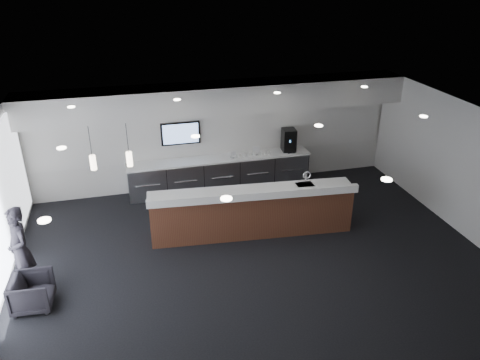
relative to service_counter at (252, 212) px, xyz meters
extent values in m
plane|color=black|center=(-0.22, -1.16, -0.58)|extent=(10.00, 10.00, 0.00)
cube|color=black|center=(-0.22, -1.16, 2.42)|extent=(10.00, 8.00, 0.02)
cube|color=silver|center=(-0.22, 2.84, 0.92)|extent=(10.00, 0.02, 3.00)
cube|color=silver|center=(4.78, -1.16, 0.92)|extent=(0.02, 8.00, 3.00)
cube|color=silver|center=(-0.22, 2.39, 2.07)|extent=(10.00, 0.90, 0.70)
cube|color=silver|center=(-0.22, 2.81, 1.02)|extent=(9.80, 0.06, 1.40)
cube|color=gray|center=(-0.22, 2.48, -0.13)|extent=(5.00, 0.60, 0.90)
cube|color=white|center=(-0.22, 2.48, 0.35)|extent=(5.06, 0.66, 0.05)
cylinder|color=silver|center=(-2.22, 2.16, -0.08)|extent=(0.60, 0.02, 0.02)
cylinder|color=silver|center=(-1.22, 2.16, -0.08)|extent=(0.60, 0.02, 0.02)
cylinder|color=silver|center=(-0.22, 2.16, -0.08)|extent=(0.60, 0.02, 0.02)
cylinder|color=silver|center=(0.78, 2.16, -0.08)|extent=(0.60, 0.02, 0.02)
cylinder|color=silver|center=(1.78, 2.16, -0.08)|extent=(0.60, 0.02, 0.02)
cube|color=black|center=(-1.22, 2.75, 1.07)|extent=(1.05, 0.07, 0.62)
cube|color=blue|center=(-1.22, 2.71, 1.07)|extent=(0.95, 0.01, 0.54)
cylinder|color=#FFE7C6|center=(-2.62, -0.36, 1.67)|extent=(0.12, 0.12, 0.30)
cylinder|color=#FFE7C6|center=(-3.32, -0.36, 1.67)|extent=(0.12, 0.12, 0.30)
cube|color=#53281B|center=(0.00, 0.01, -0.05)|extent=(4.69, 1.05, 1.05)
cube|color=white|center=(0.00, 0.01, 0.50)|extent=(4.77, 1.14, 0.06)
cube|color=white|center=(-0.03, -0.35, 0.59)|extent=(4.72, 0.53, 0.18)
cylinder|color=silver|center=(1.28, 0.00, 0.67)|extent=(0.04, 0.04, 0.28)
torus|color=silver|center=(1.28, -0.06, 0.81)|extent=(0.19, 0.05, 0.19)
cube|color=black|center=(1.77, 2.51, 0.69)|extent=(0.40, 0.44, 0.63)
cube|color=silver|center=(1.77, 2.29, 0.38)|extent=(0.23, 0.12, 0.02)
cube|color=silver|center=(0.13, 2.36, 0.48)|extent=(0.15, 0.06, 0.20)
cube|color=silver|center=(0.79, 2.41, 0.50)|extent=(0.19, 0.04, 0.26)
imported|color=black|center=(-4.62, -1.47, -0.25)|extent=(0.76, 0.74, 0.66)
imported|color=black|center=(-4.82, -0.83, 0.30)|extent=(0.69, 0.77, 1.76)
imported|color=white|center=(1.15, 2.37, 0.42)|extent=(0.10, 0.10, 0.09)
imported|color=white|center=(1.01, 2.37, 0.42)|extent=(0.13, 0.13, 0.09)
imported|color=white|center=(0.87, 2.37, 0.42)|extent=(0.12, 0.12, 0.09)
imported|color=white|center=(0.73, 2.37, 0.42)|extent=(0.12, 0.12, 0.09)
imported|color=white|center=(0.59, 2.37, 0.42)|extent=(0.13, 0.13, 0.09)
imported|color=white|center=(0.45, 2.37, 0.42)|extent=(0.10, 0.10, 0.09)
imported|color=white|center=(0.31, 2.37, 0.42)|extent=(0.13, 0.13, 0.09)
imported|color=white|center=(0.17, 2.37, 0.42)|extent=(0.11, 0.11, 0.09)
camera|label=1|loc=(-2.63, -9.08, 5.31)|focal=35.00mm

